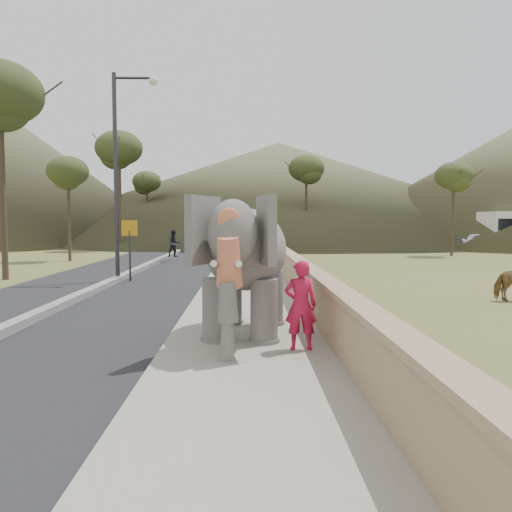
{
  "coord_description": "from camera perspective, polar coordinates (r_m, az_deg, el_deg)",
  "views": [
    {
      "loc": [
        -0.0,
        -5.24,
        2.38
      ],
      "look_at": [
        0.2,
        4.37,
        1.7
      ],
      "focal_mm": 35.0,
      "sensor_mm": 36.0,
      "label": 1
    }
  ],
  "objects": [
    {
      "name": "hill_far",
      "position": [
        75.54,
        2.62,
        7.56
      ],
      "size": [
        80.0,
        80.0,
        14.0
      ],
      "primitive_type": "cone",
      "color": "brown",
      "rests_on": "ground"
    },
    {
      "name": "road",
      "position": [
        16.21,
        -19.21,
        -4.57
      ],
      "size": [
        7.0,
        120.0,
        0.03
      ],
      "primitive_type": "cube",
      "color": "black",
      "rests_on": "ground"
    },
    {
      "name": "median",
      "position": [
        16.2,
        -19.22,
        -4.23
      ],
      "size": [
        0.35,
        120.0,
        0.22
      ],
      "primitive_type": "cube",
      "color": "black",
      "rests_on": "ground"
    },
    {
      "name": "ground",
      "position": [
        5.75,
        -1.15,
        -20.4
      ],
      "size": [
        160.0,
        160.0,
        0.0
      ],
      "primitive_type": "plane",
      "color": "olive",
      "rests_on": "ground"
    },
    {
      "name": "trees",
      "position": [
        33.95,
        -4.98,
        6.96
      ],
      "size": [
        42.12,
        44.78,
        9.77
      ],
      "color": "#473828",
      "rests_on": "ground"
    },
    {
      "name": "lamppost",
      "position": [
        20.18,
        -14.91,
        11.01
      ],
      "size": [
        1.76,
        0.36,
        8.0
      ],
      "color": "#2E2E33",
      "rests_on": "ground"
    },
    {
      "name": "elephant_and_man",
      "position": [
        9.93,
        -1.08,
        -1.35
      ],
      "size": [
        2.37,
        3.82,
        2.61
      ],
      "color": "slate",
      "rests_on": "ground"
    },
    {
      "name": "motorcyclist",
      "position": [
        29.4,
        -7.61,
        0.77
      ],
      "size": [
        2.69,
        1.79,
        1.84
      ],
      "color": "maroon",
      "rests_on": "ground"
    },
    {
      "name": "distant_car",
      "position": [
        43.44,
        24.51,
        1.5
      ],
      "size": [
        4.28,
        1.85,
        1.44
      ],
      "primitive_type": "imported",
      "rotation": [
        0.0,
        0.0,
        1.61
      ],
      "color": "#AFB1B6",
      "rests_on": "ground"
    },
    {
      "name": "signboard",
      "position": [
        19.94,
        -14.25,
        1.81
      ],
      "size": [
        0.6,
        0.08,
        2.4
      ],
      "color": "#2D2D33",
      "rests_on": "ground"
    },
    {
      "name": "parapet",
      "position": [
        15.43,
        4.96,
        -2.77
      ],
      "size": [
        0.3,
        120.0,
        1.1
      ],
      "primitive_type": "cube",
      "color": "tan",
      "rests_on": "ground"
    },
    {
      "name": "walkway",
      "position": [
        15.41,
        -1.19,
        -4.55
      ],
      "size": [
        3.0,
        120.0,
        0.15
      ],
      "primitive_type": "cube",
      "color": "#9E9687",
      "rests_on": "ground"
    }
  ]
}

